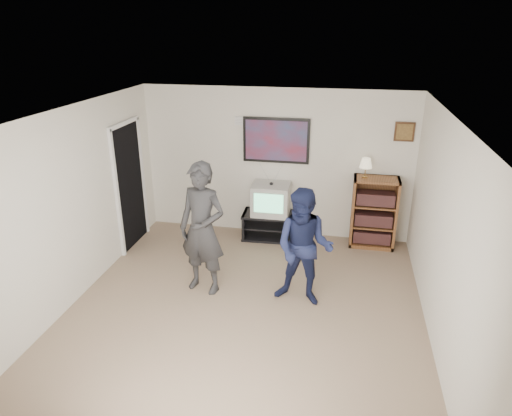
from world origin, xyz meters
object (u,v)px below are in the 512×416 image
(crt_television, at_px, (271,199))
(bookshelf, at_px, (374,212))
(person_short, at_px, (304,248))
(media_stand, at_px, (269,225))
(person_tall, at_px, (202,229))

(crt_television, height_order, bookshelf, bookshelf)
(bookshelf, xyz_separation_m, person_short, (-0.95, -1.88, 0.20))
(media_stand, height_order, bookshelf, bookshelf)
(bookshelf, bearing_deg, crt_television, -178.30)
(person_short, bearing_deg, crt_television, 119.83)
(person_short, bearing_deg, bookshelf, 71.26)
(media_stand, bearing_deg, person_tall, -111.22)
(bookshelf, relative_size, person_tall, 0.64)
(media_stand, distance_m, person_short, 2.06)
(media_stand, xyz_separation_m, crt_television, (0.02, 0.00, 0.48))
(media_stand, xyz_separation_m, person_tall, (-0.60, -1.79, 0.68))
(crt_television, xyz_separation_m, bookshelf, (1.68, 0.05, -0.13))
(media_stand, bearing_deg, person_short, -70.25)
(media_stand, relative_size, person_tall, 0.51)
(person_tall, bearing_deg, crt_television, 84.06)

